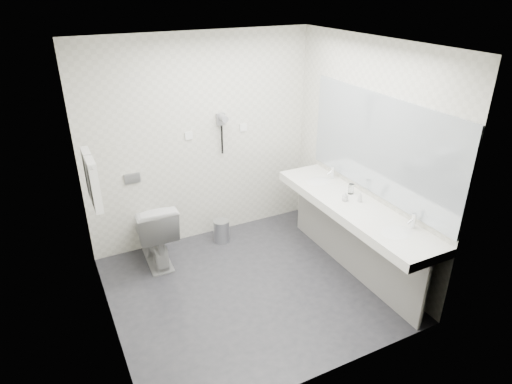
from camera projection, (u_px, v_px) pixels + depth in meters
floor at (250, 288)px, 4.76m from camera, size 2.80×2.80×0.00m
ceiling at (248, 45)px, 3.67m from camera, size 2.80×2.80×0.00m
wall_back at (201, 142)px, 5.26m from camera, size 2.80×0.00×2.80m
wall_front at (329, 250)px, 3.17m from camera, size 2.80×0.00×2.80m
wall_left at (96, 214)px, 3.65m from camera, size 0.00×2.60×2.60m
wall_right at (366, 158)px, 4.78m from camera, size 0.00×2.60×2.60m
vanity_counter at (353, 208)px, 4.71m from camera, size 0.55×2.20×0.10m
vanity_panel at (351, 242)px, 4.90m from camera, size 0.03×2.15×0.75m
vanity_post_near at (424, 295)px, 4.08m from camera, size 0.06×0.06×0.75m
vanity_post_far at (303, 203)px, 5.75m from camera, size 0.06×0.06×0.75m
mirror at (379, 146)px, 4.53m from camera, size 0.02×2.20×1.05m
basin_near at (397, 234)px, 4.17m from camera, size 0.40×0.31×0.05m
basin_far at (319, 182)px, 5.21m from camera, size 0.40×0.31×0.05m
faucet_near at (414, 221)px, 4.21m from camera, size 0.04×0.04×0.15m
faucet_far at (333, 172)px, 5.25m from camera, size 0.04×0.04×0.15m
soap_bottle_a at (345, 197)px, 4.72m from camera, size 0.06×0.06×0.10m
soap_bottle_b at (345, 197)px, 4.73m from camera, size 0.09×0.09×0.08m
soap_bottle_c at (360, 197)px, 4.71m from camera, size 0.06×0.06×0.11m
glass_left at (351, 189)px, 4.89m from camera, size 0.07×0.07×0.11m
toilet at (154, 231)px, 5.06m from camera, size 0.48×0.80×0.80m
flush_plate at (132, 178)px, 5.04m from camera, size 0.18×0.02×0.12m
pedal_bin at (221, 231)px, 5.56m from camera, size 0.22×0.22×0.28m
bin_lid at (221, 221)px, 5.50m from camera, size 0.20×0.20×0.02m
towel_rail at (87, 157)px, 3.98m from camera, size 0.02×0.62×0.02m
towel_near at (94, 185)px, 3.97m from camera, size 0.07×0.24×0.48m
towel_far at (90, 174)px, 4.19m from camera, size 0.07×0.24×0.48m
dryer_cradle at (221, 119)px, 5.23m from camera, size 0.10×0.04×0.14m
dryer_barrel at (223, 118)px, 5.16m from camera, size 0.08×0.14×0.08m
dryer_cord at (222, 140)px, 5.33m from camera, size 0.02×0.02×0.35m
switch_plate_a at (189, 136)px, 5.15m from camera, size 0.09×0.02×0.09m
switch_plate_b at (243, 127)px, 5.43m from camera, size 0.09×0.02×0.09m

